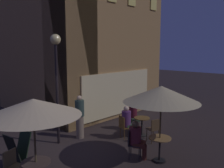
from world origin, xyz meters
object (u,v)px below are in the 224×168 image
at_px(cafe_chair_2, 154,128).
at_px(patron_seated_0, 137,137).
at_px(patio_umbrella_1, 161,94).
at_px(patron_seated_2, 127,120).
at_px(cafe_chair_0, 13,164).
at_px(patio_umbrella_0, 33,108).
at_px(street_lamp_near_corner, 56,63).
at_px(cafe_table_1, 160,145).
at_px(cafe_chair_3, 132,117).
at_px(patron_standing_3, 80,117).
at_px(patron_seated_1, 133,114).
at_px(menu_sandwich_board, 18,147).
at_px(cafe_table_2, 142,124).
at_px(cafe_chair_1, 132,141).
at_px(cafe_chair_4, 124,125).

bearing_deg(cafe_chair_2, patron_seated_0, 123.15).
bearing_deg(patio_umbrella_1, patron_seated_2, 66.65).
bearing_deg(cafe_chair_0, patio_umbrella_0, 0.00).
relative_size(street_lamp_near_corner, cafe_table_1, 5.14).
distance_m(cafe_chair_2, cafe_chair_3, 1.63).
bearing_deg(cafe_chair_2, patron_standing_3, 53.53).
distance_m(patio_umbrella_0, patron_seated_1, 5.45).
relative_size(street_lamp_near_corner, patron_standing_3, 2.35).
distance_m(menu_sandwich_board, patio_umbrella_1, 4.62).
relative_size(cafe_chair_3, patron_seated_2, 0.70).
bearing_deg(cafe_chair_0, patron_seated_1, 75.90).
xyz_separation_m(cafe_table_2, cafe_chair_3, (0.32, 0.76, 0.07)).
xyz_separation_m(patio_umbrella_1, cafe_chair_1, (-0.40, 0.75, -1.54)).
bearing_deg(cafe_chair_4, street_lamp_near_corner, 166.37).
distance_m(street_lamp_near_corner, cafe_chair_1, 3.73).
height_order(street_lamp_near_corner, patio_umbrella_1, street_lamp_near_corner).
xyz_separation_m(cafe_table_2, patio_umbrella_1, (-1.46, -1.74, 1.61)).
bearing_deg(patio_umbrella_1, menu_sandwich_board, 133.67).
bearing_deg(cafe_chair_0, cafe_chair_1, 50.74).
xyz_separation_m(cafe_chair_1, patron_seated_1, (2.14, 1.63, 0.15)).
bearing_deg(patron_standing_3, cafe_chair_1, -102.57).
height_order(patio_umbrella_1, patron_seated_1, patio_umbrella_1).
bearing_deg(cafe_chair_0, cafe_chair_4, 72.41).
distance_m(patio_umbrella_1, patron_seated_1, 3.26).
relative_size(street_lamp_near_corner, patio_umbrella_0, 1.71).
relative_size(patio_umbrella_1, cafe_chair_1, 2.49).
bearing_deg(cafe_table_2, menu_sandwich_board, 162.67).
height_order(cafe_chair_0, patron_standing_3, patron_standing_3).
distance_m(menu_sandwich_board, cafe_chair_4, 3.87).
bearing_deg(patio_umbrella_0, patron_seated_2, 9.30).
xyz_separation_m(patron_seated_0, patron_standing_3, (-0.04, 2.72, 0.13)).
bearing_deg(cafe_chair_3, patron_seated_2, -38.17).
height_order(patio_umbrella_1, cafe_chair_2, patio_umbrella_1).
height_order(patron_seated_0, patron_seated_1, patron_seated_1).
distance_m(cafe_chair_2, patron_seated_1, 1.50).
distance_m(street_lamp_near_corner, patron_seated_1, 3.90).
xyz_separation_m(cafe_chair_0, cafe_chair_2, (4.84, -1.05, 0.00)).
bearing_deg(cafe_chair_4, patron_seated_0, -104.50).
bearing_deg(patio_umbrella_0, cafe_chair_4, 10.30).
bearing_deg(patron_standing_3, street_lamp_near_corner, 158.28).
distance_m(menu_sandwich_board, cafe_chair_1, 3.51).
distance_m(menu_sandwich_board, patron_standing_3, 2.65).
bearing_deg(menu_sandwich_board, patron_seated_0, -49.27).
relative_size(cafe_table_2, cafe_chair_2, 0.82).
xyz_separation_m(cafe_chair_2, patron_standing_3, (-1.56, 2.36, 0.28)).
height_order(menu_sandwich_board, patron_seated_2, patron_seated_2).
distance_m(street_lamp_near_corner, cafe_chair_4, 3.45).
height_order(cafe_table_1, patron_seated_1, patron_seated_1).
bearing_deg(cafe_chair_3, patron_standing_3, -88.42).
xyz_separation_m(street_lamp_near_corner, cafe_chair_3, (3.05, -1.00, -2.38)).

